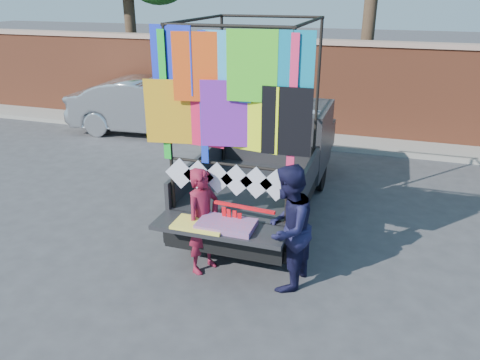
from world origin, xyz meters
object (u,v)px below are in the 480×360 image
(pickup_truck, at_px, (274,155))
(man, at_px, (287,228))
(woman, at_px, (203,221))
(sedan, at_px, (152,107))

(pickup_truck, relative_size, man, 3.09)
(pickup_truck, distance_m, woman, 2.87)
(pickup_truck, bearing_deg, man, -72.41)
(pickup_truck, bearing_deg, sedan, 143.17)
(pickup_truck, relative_size, woman, 3.47)
(woman, bearing_deg, man, -68.62)
(pickup_truck, xyz_separation_m, man, (0.91, -2.87, 0.01))
(woman, relative_size, man, 0.89)
(sedan, height_order, woman, woman)
(pickup_truck, relative_size, sedan, 1.18)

